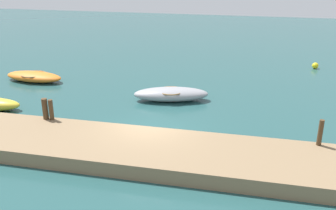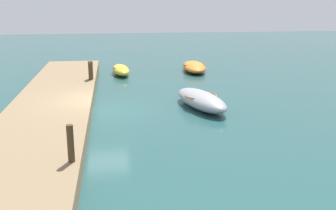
# 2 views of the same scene
# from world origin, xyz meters

# --- Properties ---
(ground_plane) EXTENTS (84.00, 84.00, 0.00)m
(ground_plane) POSITION_xyz_m (0.00, 0.00, 0.00)
(ground_plane) COLOR #234C4C
(dock_platform) EXTENTS (23.54, 3.52, 0.61)m
(dock_platform) POSITION_xyz_m (0.00, -2.11, 0.30)
(dock_platform) COLOR #846B4C
(dock_platform) RESTS_ON ground_plane
(rowboat_grey) EXTENTS (4.46, 2.42, 0.78)m
(rowboat_grey) POSITION_xyz_m (-0.05, 4.73, 0.40)
(rowboat_grey) COLOR #939399
(rowboat_grey) RESTS_ON ground_plane
(rowboat_orange) EXTENTS (4.11, 1.84, 0.63)m
(rowboat_orange) POSITION_xyz_m (-9.74, 6.38, 0.32)
(rowboat_orange) COLOR orange
(rowboat_orange) RESTS_ON ground_plane
(dinghy_yellow) EXTENTS (3.26, 1.40, 0.65)m
(dinghy_yellow) POSITION_xyz_m (-9.13, 1.19, 0.33)
(dinghy_yellow) COLOR gold
(dinghy_yellow) RESTS_ON ground_plane
(mooring_post_west) EXTENTS (0.26, 0.26, 1.00)m
(mooring_post_west) POSITION_xyz_m (-4.84, -0.60, 1.11)
(mooring_post_west) COLOR #47331E
(mooring_post_west) RESTS_ON dock_platform
(mooring_post_mid_west) EXTENTS (0.21, 0.21, 0.97)m
(mooring_post_mid_west) POSITION_xyz_m (-4.54, -0.60, 1.09)
(mooring_post_mid_west) COLOR #47331E
(mooring_post_mid_west) RESTS_ON dock_platform
(mooring_post_mid_east) EXTENTS (0.19, 0.19, 1.09)m
(mooring_post_mid_east) POSITION_xyz_m (7.18, -0.60, 1.15)
(mooring_post_mid_east) COLOR #47331E
(mooring_post_mid_east) RESTS_ON dock_platform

